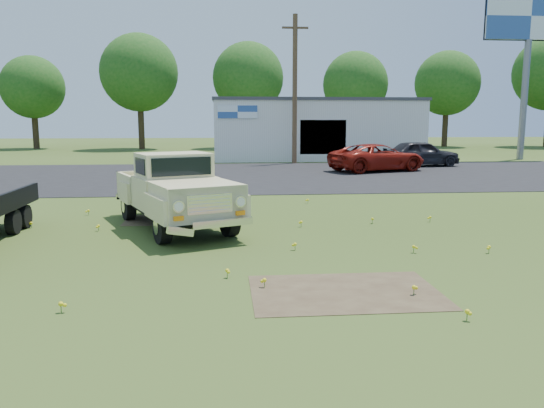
# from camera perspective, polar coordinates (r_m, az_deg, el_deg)

# --- Properties ---
(ground) EXTENTS (140.00, 140.00, 0.00)m
(ground) POSITION_cam_1_polar(r_m,az_deg,el_deg) (11.31, -3.03, -4.85)
(ground) COLOR #334917
(ground) RESTS_ON ground
(asphalt_lot) EXTENTS (90.00, 14.00, 0.02)m
(asphalt_lot) POSITION_cam_1_polar(r_m,az_deg,el_deg) (26.12, -4.29, 3.07)
(asphalt_lot) COLOR black
(asphalt_lot) RESTS_ON ground
(dirt_patch_a) EXTENTS (3.00, 2.00, 0.01)m
(dirt_patch_a) POSITION_cam_1_polar(r_m,az_deg,el_deg) (8.64, 7.88, -9.38)
(dirt_patch_a) COLOR #463625
(dirt_patch_a) RESTS_ON ground
(dirt_patch_b) EXTENTS (2.20, 1.60, 0.01)m
(dirt_patch_b) POSITION_cam_1_polar(r_m,az_deg,el_deg) (14.81, -11.31, -1.69)
(dirt_patch_b) COLOR #463625
(dirt_patch_b) RESTS_ON ground
(commercial_building) EXTENTS (14.20, 8.20, 4.15)m
(commercial_building) POSITION_cam_1_polar(r_m,az_deg,el_deg) (38.51, 4.43, 8.12)
(commercial_building) COLOR silver
(commercial_building) RESTS_ON ground
(billboard) EXTENTS (6.10, 0.45, 11.05)m
(billboard) POSITION_cam_1_polar(r_m,az_deg,el_deg) (40.94, 25.89, 16.36)
(billboard) COLOR slate
(billboard) RESTS_ON ground
(utility_pole_mid) EXTENTS (1.60, 0.30, 9.00)m
(utility_pole_mid) POSITION_cam_1_polar(r_m,az_deg,el_deg) (33.32, 2.47, 12.30)
(utility_pole_mid) COLOR #4C3B23
(utility_pole_mid) RESTS_ON ground
(treeline_b) EXTENTS (5.76, 5.76, 8.57)m
(treeline_b) POSITION_cam_1_polar(r_m,az_deg,el_deg) (54.95, -24.36, 11.35)
(treeline_b) COLOR #352718
(treeline_b) RESTS_ON ground
(treeline_c) EXTENTS (7.04, 7.04, 10.47)m
(treeline_c) POSITION_cam_1_polar(r_m,az_deg,el_deg) (51.22, -14.10, 13.52)
(treeline_c) COLOR #352718
(treeline_c) RESTS_ON ground
(treeline_d) EXTENTS (6.72, 6.72, 10.00)m
(treeline_d) POSITION_cam_1_polar(r_m,az_deg,el_deg) (51.68, -2.58, 13.39)
(treeline_d) COLOR #352718
(treeline_d) RESTS_ON ground
(treeline_e) EXTENTS (6.08, 6.08, 9.04)m
(treeline_e) POSITION_cam_1_polar(r_m,az_deg,el_deg) (51.59, 8.95, 12.59)
(treeline_e) COLOR #352718
(treeline_e) RESTS_ON ground
(treeline_f) EXTENTS (6.40, 6.40, 9.52)m
(treeline_f) POSITION_cam_1_polar(r_m,az_deg,el_deg) (57.17, 18.33, 12.21)
(treeline_f) COLOR #352718
(treeline_f) RESTS_ON ground
(vintage_pickup_truck) EXTENTS (3.91, 5.63, 1.90)m
(vintage_pickup_truck) POSITION_cam_1_polar(r_m,az_deg,el_deg) (13.60, -10.45, 1.45)
(vintage_pickup_truck) COLOR #C7BD85
(vintage_pickup_truck) RESTS_ON ground
(red_pickup) EXTENTS (5.66, 3.92, 1.44)m
(red_pickup) POSITION_cam_1_polar(r_m,az_deg,el_deg) (28.70, 11.26, 4.90)
(red_pickup) COLOR maroon
(red_pickup) RESTS_ON ground
(dark_sedan) EXTENTS (4.63, 2.38, 1.51)m
(dark_sedan) POSITION_cam_1_polar(r_m,az_deg,el_deg) (32.27, 15.73, 5.24)
(dark_sedan) COLOR black
(dark_sedan) RESTS_ON ground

